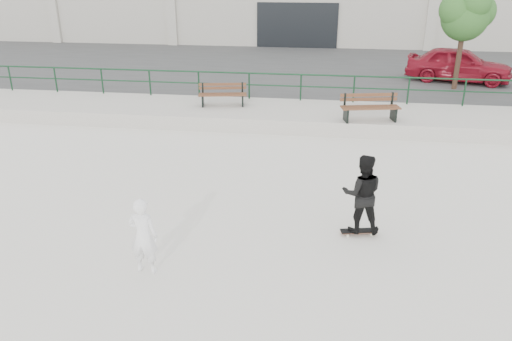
# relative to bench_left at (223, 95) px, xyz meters

# --- Properties ---
(ground) EXTENTS (120.00, 120.00, 0.00)m
(ground) POSITION_rel_bench_left_xyz_m (1.82, -9.69, -0.90)
(ground) COLOR silver
(ground) RESTS_ON ground
(ledge) EXTENTS (30.00, 3.00, 0.50)m
(ledge) POSITION_rel_bench_left_xyz_m (1.82, -0.19, -0.65)
(ledge) COLOR #B7B1A7
(ledge) RESTS_ON ground
(parking_strip) EXTENTS (60.00, 14.00, 0.50)m
(parking_strip) POSITION_rel_bench_left_xyz_m (1.82, 8.31, -0.65)
(parking_strip) COLOR #3B3B3B
(parking_strip) RESTS_ON ground
(railing) EXTENTS (28.00, 0.06, 1.03)m
(railing) POSITION_rel_bench_left_xyz_m (1.82, 1.11, 0.34)
(railing) COLOR #153921
(railing) RESTS_ON ledge
(bench_left) EXTENTS (1.83, 0.82, 0.81)m
(bench_left) POSITION_rel_bench_left_xyz_m (0.00, 0.00, 0.00)
(bench_left) COLOR brown
(bench_left) RESTS_ON ledge
(bench_right) EXTENTS (2.02, 0.95, 0.90)m
(bench_right) POSITION_rel_bench_left_xyz_m (5.26, -1.22, 0.04)
(bench_right) COLOR brown
(bench_right) RESTS_ON ledge
(tree) EXTENTS (2.33, 2.07, 4.14)m
(tree) POSITION_rel_bench_left_xyz_m (9.17, 3.97, 2.70)
(tree) COLOR #473123
(tree) RESTS_ON parking_strip
(red_car) EXTENTS (4.76, 2.87, 1.52)m
(red_car) POSITION_rel_bench_left_xyz_m (9.56, 5.49, 0.36)
(red_car) COLOR maroon
(red_car) RESTS_ON parking_strip
(skateboard) EXTENTS (0.80, 0.36, 0.09)m
(skateboard) POSITION_rel_bench_left_xyz_m (4.62, -8.17, -0.83)
(skateboard) COLOR black
(skateboard) RESTS_ON ground
(standing_skater) EXTENTS (0.86, 0.68, 1.73)m
(standing_skater) POSITION_rel_bench_left_xyz_m (4.62, -8.17, 0.06)
(standing_skater) COLOR black
(standing_skater) RESTS_ON skateboard
(seated_skater) EXTENTS (0.57, 0.39, 1.52)m
(seated_skater) POSITION_rel_bench_left_xyz_m (0.58, -10.15, -0.14)
(seated_skater) COLOR white
(seated_skater) RESTS_ON ground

